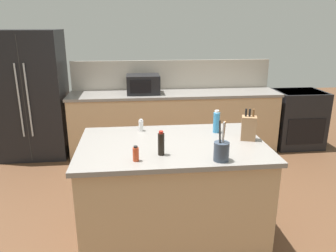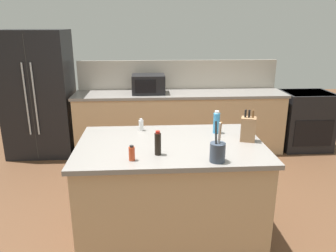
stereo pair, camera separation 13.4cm
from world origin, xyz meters
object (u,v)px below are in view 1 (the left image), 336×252
object	(u,v)px
spice_jar_paprika	(136,154)
dish_soap_bottle	(216,122)
microwave	(143,84)
soy_sauce_bottle	(161,144)
refrigerator	(32,95)
knife_block	(249,128)
salt_shaker	(141,125)
utensil_crock	(221,151)
range_oven	(297,118)

from	to	relation	value
spice_jar_paprika	dish_soap_bottle	distance (m)	1.00
microwave	soy_sauce_bottle	xyz separation A→B (m)	(0.06, -2.46, -0.05)
refrigerator	knife_block	bearing A→B (deg)	-41.32
spice_jar_paprika	microwave	bearing A→B (deg)	86.74
spice_jar_paprika	salt_shaker	bearing A→B (deg)	85.30
refrigerator	dish_soap_bottle	world-z (taller)	refrigerator
utensil_crock	dish_soap_bottle	size ratio (longest dim) A/B	1.44
refrigerator	range_oven	xyz separation A→B (m)	(4.18, -0.05, -0.47)
salt_shaker	utensil_crock	bearing A→B (deg)	-53.43
spice_jar_paprika	soy_sauce_bottle	bearing A→B (deg)	26.70
refrigerator	utensil_crock	size ratio (longest dim) A/B	5.86
knife_block	utensil_crock	size ratio (longest dim) A/B	0.91
knife_block	salt_shaker	distance (m)	1.03
utensil_crock	salt_shaker	xyz separation A→B (m)	(-0.60, 0.81, -0.03)
microwave	knife_block	distance (m)	2.35
dish_soap_bottle	utensil_crock	bearing A→B (deg)	-100.88
microwave	knife_block	world-z (taller)	knife_block
refrigerator	utensil_crock	world-z (taller)	refrigerator
range_oven	spice_jar_paprika	size ratio (longest dim) A/B	7.44
utensil_crock	soy_sauce_bottle	size ratio (longest dim) A/B	1.57
knife_block	salt_shaker	size ratio (longest dim) A/B	2.43
range_oven	utensil_crock	xyz separation A→B (m)	(-2.00, -2.62, 0.56)
refrigerator	salt_shaker	xyz separation A→B (m)	(1.57, -1.87, 0.06)
soy_sauce_bottle	dish_soap_bottle	distance (m)	0.78
knife_block	dish_soap_bottle	size ratio (longest dim) A/B	1.31
refrigerator	range_oven	distance (m)	4.20
range_oven	knife_block	world-z (taller)	knife_block
microwave	salt_shaker	bearing A→B (deg)	-92.67
knife_block	salt_shaker	world-z (taller)	knife_block
utensil_crock	salt_shaker	distance (m)	1.00
range_oven	dish_soap_bottle	xyz separation A→B (m)	(-1.87, -1.94, 0.58)
refrigerator	utensil_crock	distance (m)	3.45
knife_block	spice_jar_paprika	world-z (taller)	knife_block
utensil_crock	soy_sauce_bottle	xyz separation A→B (m)	(-0.45, 0.17, 0.01)
knife_block	dish_soap_bottle	distance (m)	0.34
microwave	dish_soap_bottle	world-z (taller)	microwave
range_oven	soy_sauce_bottle	distance (m)	3.52
refrigerator	salt_shaker	size ratio (longest dim) A/B	15.72
soy_sauce_bottle	salt_shaker	distance (m)	0.66
dish_soap_bottle	spice_jar_paprika	bearing A→B (deg)	-141.94
refrigerator	dish_soap_bottle	distance (m)	3.05
range_oven	microwave	size ratio (longest dim) A/B	1.87
range_oven	knife_block	bearing A→B (deg)	-126.84
refrigerator	utensil_crock	xyz separation A→B (m)	(2.17, -2.67, 0.08)
refrigerator	spice_jar_paprika	size ratio (longest dim) A/B	15.16
dish_soap_bottle	soy_sauce_bottle	bearing A→B (deg)	-138.60
refrigerator	soy_sauce_bottle	size ratio (longest dim) A/B	9.21
microwave	utensil_crock	xyz separation A→B (m)	(0.51, -2.62, -0.06)
microwave	knife_block	xyz separation A→B (m)	(0.88, -2.18, -0.03)
range_oven	soy_sauce_bottle	bearing A→B (deg)	-134.99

